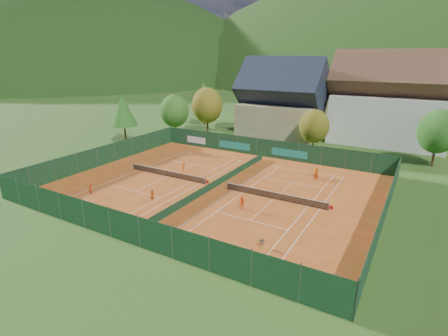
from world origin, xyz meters
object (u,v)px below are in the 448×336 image
Objects in this scene: chalet at (282,105)px; player_left_near at (91,189)px; hotel_block_a at (390,105)px; player_left_mid at (152,195)px; player_right_far_b at (316,175)px; player_right_near at (242,202)px; ball_hopper at (262,242)px; player_left_far at (184,167)px; player_right_far_a at (316,172)px.

player_left_near is (-8.84, -39.92, -5.91)m from chalet.
hotel_block_a reaches higher than player_left_near.
player_left_mid reaches higher than player_right_far_b.
chalet reaches higher than player_left_mid.
hotel_block_a reaches higher than player_right_near.
player_left_near is 0.96× the size of player_right_near.
ball_hopper is at bearing -70.75° from chalet.
player_left_near is at bearing -121.23° from hotel_block_a.
player_right_near is (13.19, -7.15, 0.02)m from player_left_far.
chalet is at bearing -100.65° from player_right_far_b.
chalet is 43.47m from ball_hopper.
ball_hopper is at bearing -95.89° from hotel_block_a.
hotel_block_a is 54.12m from player_left_near.
player_right_far_a is (-1.06, 20.73, 0.23)m from ball_hopper.
hotel_block_a is 42.06m from player_right_near.
hotel_block_a reaches higher than player_left_far.
hotel_block_a is 41.03m from player_left_far.
player_right_far_a is (4.20, 14.39, 0.03)m from player_right_near.
player_left_far is (4.59, 12.78, 0.01)m from player_left_near.
player_right_far_a is (14.26, 17.68, 0.09)m from player_left_mid.
player_left_near is (-27.84, -45.92, -6.66)m from hotel_block_a.
player_right_far_a is at bearing -134.29° from player_left_far.
player_left_mid is (-15.32, 3.05, 0.14)m from ball_hopper.
chalet is 41.32m from player_left_near.
player_left_far is 15.00m from player_right_near.
player_left_mid is at bearing 174.42° from player_right_near.
chalet is 24.55m from player_right_far_a.
player_left_near is at bearing 93.36° from player_left_far.
player_left_far is (-4.26, -27.14, -5.90)m from chalet.
player_left_near is at bearing 178.24° from ball_hopper.
chalet reaches higher than player_left_far.
player_left_mid is at bearing -114.79° from hotel_block_a.
player_right_far_a is (13.13, -19.90, -5.84)m from chalet.
ball_hopper is 0.57× the size of player_left_mid.
player_right_near is at bearing -104.03° from hotel_block_a.
player_left_far is (-3.12, 10.44, 0.03)m from player_left_mid.
player_right_far_b is (4.37, 13.48, -0.16)m from player_right_near.
player_right_far_a is at bearing -56.58° from chalet.
player_left_far is 18.84m from player_right_far_a.
chalet is 20.25× the size of ball_hopper.
ball_hopper is 0.67× the size of player_right_far_b.
player_right_near reaches higher than ball_hopper.
player_left_mid is (-20.13, -43.58, -6.68)m from hotel_block_a.
player_right_far_b is (-0.88, 19.82, 0.04)m from ball_hopper.
hotel_block_a is 27.00× the size of ball_hopper.
player_left_far is at bearing 143.82° from ball_hopper.
player_right_far_b is at bearing 92.56° from ball_hopper.
chalet is at bearing -48.81° from player_right_far_a.
player_right_far_a reaches higher than ball_hopper.
hotel_block_a is 15.48× the size of player_left_mid.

